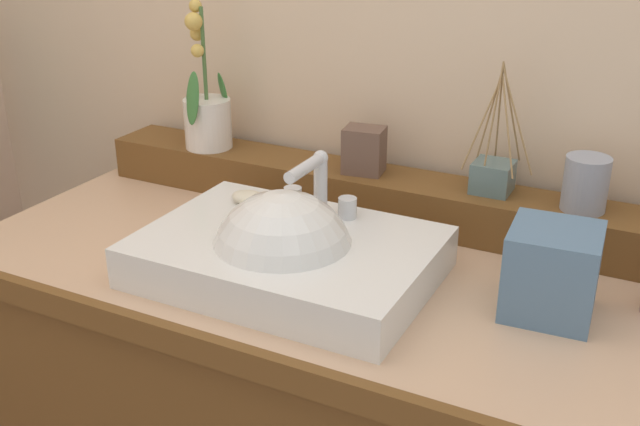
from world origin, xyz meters
TOP-DOWN VIEW (x-y plane):
  - back_ledge at (0.00, 0.22)m, footprint 1.24×0.13m
  - sink_basin at (-0.05, -0.09)m, footprint 0.47×0.34m
  - soap_bar at (-0.18, 0.01)m, footprint 0.07×0.04m
  - potted_plant at (-0.41, 0.21)m, footprint 0.10×0.12m
  - tumbler_cup at (0.36, 0.22)m, footprint 0.08×0.08m
  - reed_diffuser at (0.20, 0.23)m, footprint 0.12×0.11m
  - trinket_box at (-0.05, 0.22)m, footprint 0.08×0.07m
  - tissue_box at (0.35, 0.00)m, footprint 0.14×0.14m

SIDE VIEW (x-z plane):
  - sink_basin at x=-0.05m, z-range 0.73..0.99m
  - back_ledge at x=0.00m, z-range 0.82..0.91m
  - tissue_box at x=0.35m, z-range 0.82..0.96m
  - soap_bar at x=-0.18m, z-range 0.89..0.92m
  - reed_diffuser at x=0.20m, z-range 0.82..1.06m
  - trinket_box at x=-0.05m, z-range 0.91..1.00m
  - tumbler_cup at x=0.36m, z-range 0.91..1.00m
  - potted_plant at x=-0.41m, z-range 0.83..1.14m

